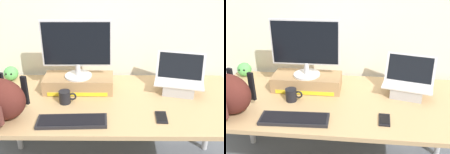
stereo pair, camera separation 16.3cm
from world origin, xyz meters
TOP-DOWN VIEW (x-y plane):
  - back_wall at (0.00, 0.51)m, footprint 7.00×0.10m
  - desk at (0.00, 0.00)m, footprint 1.84×0.83m
  - toner_box_yellow at (-0.25, 0.15)m, footprint 0.51×0.22m
  - desktop_monitor at (-0.25, 0.15)m, footprint 0.50×0.20m
  - open_laptop at (0.49, 0.14)m, footprint 0.39×0.29m
  - external_keyboard at (-0.24, -0.28)m, footprint 0.44×0.16m
  - messenger_backpack at (-0.68, -0.23)m, footprint 0.37×0.32m
  - coffee_mug at (-0.32, -0.04)m, footprint 0.12×0.08m
  - cell_phone at (0.31, -0.22)m, footprint 0.07×0.13m
  - plush_toy at (-0.82, 0.32)m, footprint 0.11×0.11m

SIDE VIEW (x-z plane):
  - desk at x=0.00m, z-range 0.30..1.03m
  - cell_phone at x=0.31m, z-range 0.73..0.74m
  - external_keyboard at x=-0.24m, z-range 0.73..0.75m
  - coffee_mug at x=-0.32m, z-range 0.73..0.82m
  - toner_box_yellow at x=-0.25m, z-range 0.73..0.84m
  - plush_toy at x=-0.82m, z-range 0.73..0.84m
  - open_laptop at x=0.49m, z-range 0.65..0.93m
  - messenger_backpack at x=-0.68m, z-range 0.73..0.99m
  - desktop_monitor at x=-0.25m, z-range 0.85..1.27m
  - back_wall at x=0.00m, z-range 0.00..2.60m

